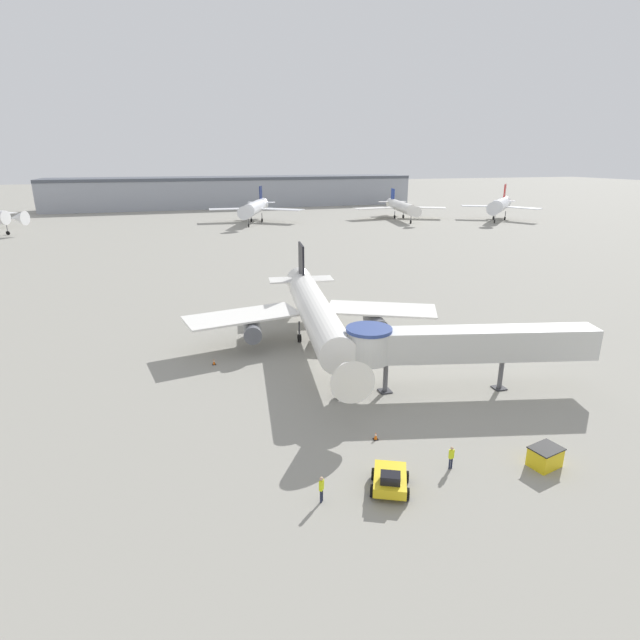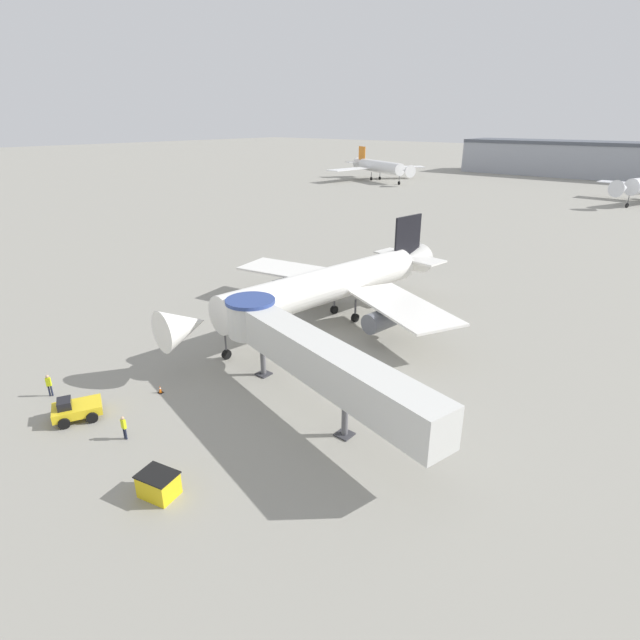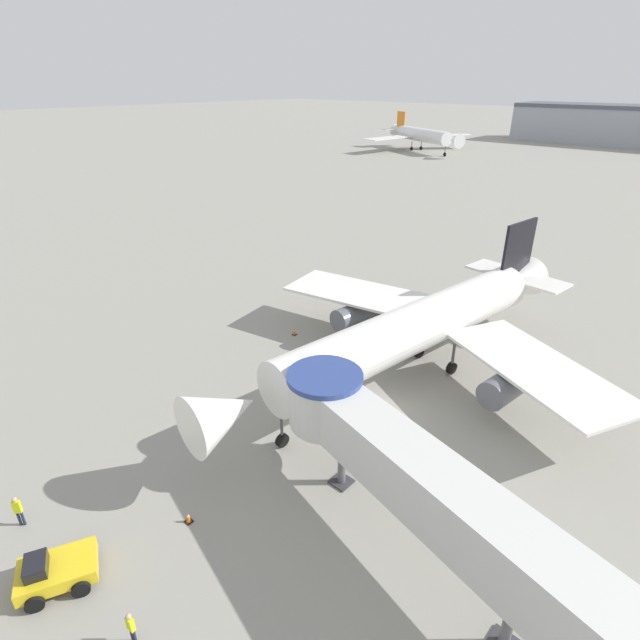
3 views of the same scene
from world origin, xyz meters
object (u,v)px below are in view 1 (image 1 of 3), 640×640
at_px(ground_crew_wing_walker, 321,488).
at_px(background_jet_red_tail, 500,205).
at_px(service_container_yellow, 545,457).
at_px(main_airplane, 316,313).
at_px(pushback_tug_yellow, 390,480).
at_px(traffic_cone_port_wing, 214,362).
at_px(ground_crew_marshaller, 451,456).
at_px(jet_bridge, 455,344).
at_px(background_jet_blue_tail, 401,207).
at_px(traffic_cone_near_nose, 376,436).
at_px(background_jet_navy_tail, 255,208).

distance_m(ground_crew_wing_walker, background_jet_red_tail, 156.19).
bearing_deg(service_container_yellow, background_jet_red_tail, 55.35).
height_order(main_airplane, pushback_tug_yellow, main_airplane).
bearing_deg(traffic_cone_port_wing, ground_crew_wing_walker, -79.86).
relative_size(service_container_yellow, ground_crew_marshaller, 1.42).
bearing_deg(ground_crew_marshaller, jet_bridge, 52.21).
distance_m(jet_bridge, background_jet_blue_tail, 132.78).
height_order(pushback_tug_yellow, service_container_yellow, pushback_tug_yellow).
height_order(jet_bridge, background_jet_blue_tail, background_jet_blue_tail).
height_order(jet_bridge, traffic_cone_near_nose, jet_bridge).
distance_m(traffic_cone_near_nose, ground_crew_marshaller, 6.10).
xyz_separation_m(background_jet_red_tail, background_jet_blue_tail, (-30.03, 12.84, -0.83)).
bearing_deg(pushback_tug_yellow, background_jet_blue_tail, 89.29).
relative_size(jet_bridge, ground_crew_wing_walker, 12.36).
relative_size(background_jet_red_tail, background_jet_blue_tail, 0.69).
bearing_deg(traffic_cone_near_nose, jet_bridge, 30.19).
bearing_deg(jet_bridge, background_jet_red_tail, 66.00).
bearing_deg(traffic_cone_port_wing, background_jet_red_tail, 42.81).
height_order(traffic_cone_port_wing, background_jet_red_tail, background_jet_red_tail).
relative_size(service_container_yellow, traffic_cone_port_wing, 3.94).
xyz_separation_m(main_airplane, traffic_cone_port_wing, (-11.46, -1.43, -3.82)).
bearing_deg(background_jet_blue_tail, jet_bridge, -103.29).
relative_size(main_airplane, traffic_cone_near_nose, 54.38).
bearing_deg(jet_bridge, pushback_tug_yellow, -121.13).
bearing_deg(service_container_yellow, main_airplane, 108.52).
bearing_deg(ground_crew_wing_walker, traffic_cone_port_wing, 51.37).
bearing_deg(traffic_cone_near_nose, service_container_yellow, -33.71).
relative_size(main_airplane, service_container_yellow, 13.72).
xyz_separation_m(main_airplane, jet_bridge, (8.94, -13.82, 0.44)).
xyz_separation_m(service_container_yellow, ground_crew_marshaller, (-6.43, 1.63, 0.27)).
distance_m(ground_crew_wing_walker, background_jet_navy_tail, 139.53).
xyz_separation_m(background_jet_blue_tail, background_jet_navy_tail, (-49.40, 4.97, 0.61)).
distance_m(ground_crew_marshaller, background_jet_blue_tail, 145.36).
relative_size(service_container_yellow, background_jet_red_tail, 0.11).
xyz_separation_m(main_airplane, background_jet_navy_tail, (13.06, 112.66, 0.70)).
relative_size(main_airplane, background_jet_navy_tail, 1.12).
relative_size(traffic_cone_near_nose, ground_crew_wing_walker, 0.34).
relative_size(traffic_cone_near_nose, traffic_cone_port_wing, 0.99).
relative_size(service_container_yellow, traffic_cone_near_nose, 3.96).
distance_m(jet_bridge, ground_crew_wing_walker, 20.13).
height_order(background_jet_red_tail, background_jet_navy_tail, background_jet_red_tail).
height_order(service_container_yellow, ground_crew_marshaller, ground_crew_marshaller).
bearing_deg(background_jet_blue_tail, main_airplane, -109.63).
bearing_deg(main_airplane, ground_crew_marshaller, -76.74).
xyz_separation_m(traffic_cone_near_nose, background_jet_navy_tail, (14.15, 132.32, 4.51)).
bearing_deg(background_jet_navy_tail, ground_crew_wing_walker, -77.23).
distance_m(ground_crew_marshaller, background_jet_red_tail, 149.71).
relative_size(jet_bridge, pushback_tug_yellow, 5.87).
bearing_deg(traffic_cone_near_nose, ground_crew_wing_walker, -136.99).
bearing_deg(main_airplane, background_jet_blue_tail, 67.64).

